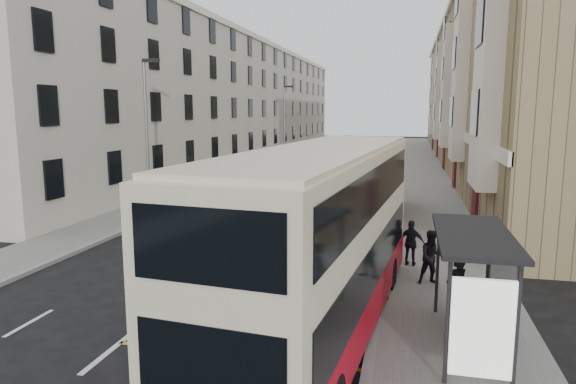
% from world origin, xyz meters
% --- Properties ---
extents(ground, '(200.00, 200.00, 0.00)m').
position_xyz_m(ground, '(0.00, 0.00, 0.00)').
color(ground, black).
rests_on(ground, ground).
extents(pavement_right, '(4.00, 120.00, 0.15)m').
position_xyz_m(pavement_right, '(8.00, 30.00, 0.07)').
color(pavement_right, slate).
rests_on(pavement_right, ground).
extents(pavement_left, '(3.00, 120.00, 0.15)m').
position_xyz_m(pavement_left, '(-7.50, 30.00, 0.07)').
color(pavement_left, slate).
rests_on(pavement_left, ground).
extents(kerb_right, '(0.25, 120.00, 0.15)m').
position_xyz_m(kerb_right, '(6.00, 30.00, 0.07)').
color(kerb_right, gray).
rests_on(kerb_right, ground).
extents(kerb_left, '(0.25, 120.00, 0.15)m').
position_xyz_m(kerb_left, '(-6.00, 30.00, 0.07)').
color(kerb_left, gray).
rests_on(kerb_left, ground).
extents(road_markings, '(10.00, 110.00, 0.01)m').
position_xyz_m(road_markings, '(0.00, 45.00, 0.01)').
color(road_markings, silver).
rests_on(road_markings, ground).
extents(terrace_right, '(10.75, 79.00, 15.25)m').
position_xyz_m(terrace_right, '(14.88, 45.38, 7.52)').
color(terrace_right, '#907A54').
rests_on(terrace_right, ground).
extents(terrace_left, '(9.18, 79.00, 13.25)m').
position_xyz_m(terrace_left, '(-13.43, 45.50, 6.52)').
color(terrace_left, beige).
rests_on(terrace_left, ground).
extents(bus_shelter, '(1.65, 4.25, 2.70)m').
position_xyz_m(bus_shelter, '(8.34, -0.39, 2.14)').
color(bus_shelter, black).
rests_on(bus_shelter, pavement_right).
extents(guard_railing, '(0.06, 6.56, 1.01)m').
position_xyz_m(guard_railing, '(6.25, 5.75, 0.86)').
color(guard_railing, red).
rests_on(guard_railing, pavement_right).
extents(street_lamp_near, '(0.93, 0.18, 8.00)m').
position_xyz_m(street_lamp_near, '(-6.35, 12.00, 4.64)').
color(street_lamp_near, slate).
rests_on(street_lamp_near, pavement_left).
extents(street_lamp_far, '(0.93, 0.18, 8.00)m').
position_xyz_m(street_lamp_far, '(-6.35, 42.00, 4.64)').
color(street_lamp_far, slate).
rests_on(street_lamp_far, pavement_left).
extents(double_decker_front, '(3.86, 12.05, 4.72)m').
position_xyz_m(double_decker_front, '(4.68, 0.08, 2.40)').
color(double_decker_front, beige).
rests_on(double_decker_front, ground).
extents(double_decker_rear, '(3.04, 10.19, 4.01)m').
position_xyz_m(double_decker_rear, '(4.77, 14.30, 2.04)').
color(double_decker_rear, beige).
rests_on(double_decker_rear, ground).
extents(pedestrian_near, '(0.79, 0.77, 1.84)m').
position_xyz_m(pedestrian_near, '(8.00, 1.15, 1.07)').
color(pedestrian_near, black).
rests_on(pedestrian_near, pavement_right).
extents(pedestrian_mid, '(0.98, 0.84, 1.72)m').
position_xyz_m(pedestrian_mid, '(7.53, 4.26, 1.01)').
color(pedestrian_mid, black).
rests_on(pedestrian_mid, pavement_right).
extents(pedestrian_far, '(1.01, 0.56, 1.63)m').
position_xyz_m(pedestrian_far, '(6.89, 6.11, 0.96)').
color(pedestrian_far, black).
rests_on(pedestrian_far, pavement_right).
extents(white_van, '(2.49, 5.05, 1.38)m').
position_xyz_m(white_van, '(-2.55, 37.42, 0.69)').
color(white_van, silver).
rests_on(white_van, ground).
extents(car_silver, '(2.90, 4.32, 1.36)m').
position_xyz_m(car_silver, '(-2.75, 52.32, 0.68)').
color(car_silver, '#B3B5BB').
rests_on(car_silver, ground).
extents(car_dark, '(1.97, 4.32, 1.37)m').
position_xyz_m(car_dark, '(-3.15, 72.86, 0.69)').
color(car_dark, black).
rests_on(car_dark, ground).
extents(car_red, '(2.28, 4.85, 1.37)m').
position_xyz_m(car_red, '(2.56, 58.44, 0.68)').
color(car_red, maroon).
rests_on(car_red, ground).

